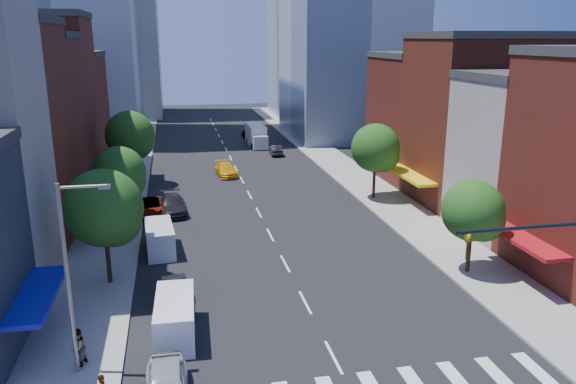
# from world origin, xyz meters

# --- Properties ---
(ground) EXTENTS (220.00, 220.00, 0.00)m
(ground) POSITION_xyz_m (0.00, 0.00, 0.00)
(ground) COLOR black
(ground) RESTS_ON ground
(sidewalk_left) EXTENTS (5.00, 120.00, 0.15)m
(sidewalk_left) POSITION_xyz_m (-12.50, 40.00, 0.07)
(sidewalk_left) COLOR gray
(sidewalk_left) RESTS_ON ground
(sidewalk_right) EXTENTS (5.00, 120.00, 0.15)m
(sidewalk_right) POSITION_xyz_m (12.50, 40.00, 0.07)
(sidewalk_right) COLOR gray
(sidewalk_right) RESTS_ON ground
(bldg_left_3) EXTENTS (12.00, 8.00, 15.00)m
(bldg_left_3) POSITION_xyz_m (-21.00, 29.00, 7.50)
(bldg_left_3) COLOR #572015
(bldg_left_3) RESTS_ON ground
(bldg_left_4) EXTENTS (12.00, 9.00, 17.00)m
(bldg_left_4) POSITION_xyz_m (-21.00, 37.50, 8.50)
(bldg_left_4) COLOR #582014
(bldg_left_4) RESTS_ON ground
(bldg_left_5) EXTENTS (12.00, 10.00, 13.00)m
(bldg_left_5) POSITION_xyz_m (-21.00, 47.00, 6.50)
(bldg_left_5) COLOR #572015
(bldg_left_5) RESTS_ON ground
(bldg_right_1) EXTENTS (12.00, 8.00, 12.00)m
(bldg_right_1) POSITION_xyz_m (21.00, 15.00, 6.00)
(bldg_right_1) COLOR beige
(bldg_right_1) RESTS_ON ground
(bldg_right_2) EXTENTS (12.00, 10.00, 15.00)m
(bldg_right_2) POSITION_xyz_m (21.00, 24.00, 7.50)
(bldg_right_2) COLOR #582014
(bldg_right_2) RESTS_ON ground
(bldg_right_3) EXTENTS (12.00, 10.00, 13.00)m
(bldg_right_3) POSITION_xyz_m (21.00, 34.00, 6.50)
(bldg_right_3) COLOR #572015
(bldg_right_3) RESTS_ON ground
(streetlight) EXTENTS (2.25, 0.25, 9.00)m
(streetlight) POSITION_xyz_m (-11.81, 1.00, 5.28)
(streetlight) COLOR slate
(streetlight) RESTS_ON sidewalk_left
(tree_left_near) EXTENTS (4.80, 4.80, 7.30)m
(tree_left_near) POSITION_xyz_m (-11.35, 10.92, 4.87)
(tree_left_near) COLOR black
(tree_left_near) RESTS_ON sidewalk_left
(tree_left_mid) EXTENTS (4.20, 4.20, 6.65)m
(tree_left_mid) POSITION_xyz_m (-11.35, 21.92, 4.53)
(tree_left_mid) COLOR black
(tree_left_mid) RESTS_ON sidewalk_left
(tree_left_far) EXTENTS (5.00, 5.00, 7.75)m
(tree_left_far) POSITION_xyz_m (-11.35, 35.92, 5.20)
(tree_left_far) COLOR black
(tree_left_far) RESTS_ON sidewalk_left
(tree_right_near) EXTENTS (4.00, 4.00, 6.20)m
(tree_right_near) POSITION_xyz_m (11.65, 7.92, 4.19)
(tree_right_near) COLOR black
(tree_right_near) RESTS_ON sidewalk_right
(tree_right_far) EXTENTS (4.60, 4.60, 7.20)m
(tree_right_far) POSITION_xyz_m (11.65, 25.92, 4.86)
(tree_right_far) COLOR black
(tree_right_far) RESTS_ON sidewalk_right
(parked_car_second) EXTENTS (1.59, 4.12, 1.34)m
(parked_car_second) POSITION_xyz_m (-7.50, 7.55, 0.67)
(parked_car_second) COLOR black
(parked_car_second) RESTS_ON ground
(parked_car_third) EXTENTS (2.73, 5.37, 1.46)m
(parked_car_third) POSITION_xyz_m (-9.50, 25.09, 0.73)
(parked_car_third) COLOR #999999
(parked_car_third) RESTS_ON ground
(parked_car_rear) EXTENTS (2.62, 5.57, 1.57)m
(parked_car_rear) POSITION_xyz_m (-7.50, 25.40, 0.79)
(parked_car_rear) COLOR black
(parked_car_rear) RESTS_ON ground
(cargo_van_near) EXTENTS (2.16, 4.98, 2.09)m
(cargo_van_near) POSITION_xyz_m (-7.50, 3.53, 1.04)
(cargo_van_near) COLOR white
(cargo_van_near) RESTS_ON ground
(cargo_van_far) EXTENTS (2.29, 4.91, 2.04)m
(cargo_van_far) POSITION_xyz_m (-8.47, 16.00, 1.01)
(cargo_van_far) COLOR silver
(cargo_van_far) RESTS_ON ground
(taxi) EXTENTS (2.42, 5.05, 1.42)m
(taxi) POSITION_xyz_m (-1.50, 38.54, 0.71)
(taxi) COLOR #E9A20C
(taxi) RESTS_ON ground
(traffic_car_oncoming) EXTENTS (1.57, 4.11, 1.34)m
(traffic_car_oncoming) POSITION_xyz_m (6.09, 48.85, 0.67)
(traffic_car_oncoming) COLOR black
(traffic_car_oncoming) RESTS_ON ground
(traffic_car_far) EXTENTS (1.70, 4.19, 1.43)m
(traffic_car_far) POSITION_xyz_m (4.32, 63.00, 0.71)
(traffic_car_far) COLOR #999999
(traffic_car_far) RESTS_ON ground
(box_truck) EXTENTS (2.42, 7.44, 2.98)m
(box_truck) POSITION_xyz_m (4.59, 55.94, 1.41)
(box_truck) COLOR silver
(box_truck) RESTS_ON ground
(pedestrian_far) EXTENTS (1.03, 1.13, 1.88)m
(pedestrian_far) POSITION_xyz_m (-12.00, 1.50, 1.09)
(pedestrian_far) COLOR #999999
(pedestrian_far) RESTS_ON sidewalk_left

